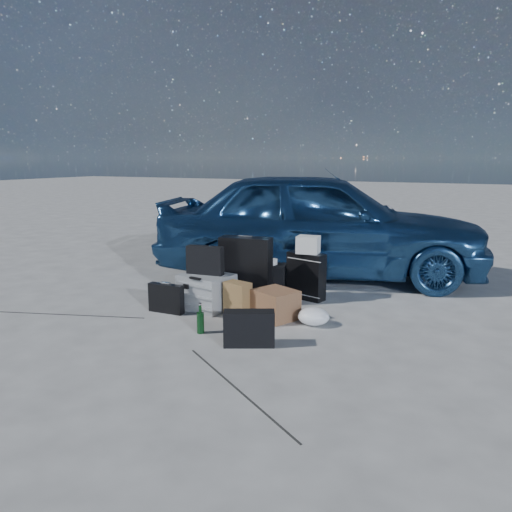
{
  "coord_description": "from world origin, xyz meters",
  "views": [
    {
      "loc": [
        2.42,
        -4.05,
        1.58
      ],
      "look_at": [
        0.07,
        0.85,
        0.51
      ],
      "focal_mm": 35.0,
      "sensor_mm": 36.0,
      "label": 1
    }
  ],
  "objects_px": {
    "duffel_bag": "(255,279)",
    "suitcase_left": "(246,270)",
    "green_bottle": "(200,319)",
    "car": "(320,224)",
    "cardboard_box": "(276,304)",
    "briefcase": "(166,298)",
    "pelican_case": "(207,291)",
    "suitcase_right": "(306,276)"
  },
  "relations": [
    {
      "from": "duffel_bag",
      "to": "suitcase_left",
      "type": "bearing_deg",
      "value": -94.71
    },
    {
      "from": "suitcase_left",
      "to": "green_bottle",
      "type": "height_order",
      "value": "suitcase_left"
    },
    {
      "from": "duffel_bag",
      "to": "car",
      "type": "bearing_deg",
      "value": 56.83
    },
    {
      "from": "cardboard_box",
      "to": "duffel_bag",
      "type": "bearing_deg",
      "value": 128.2
    },
    {
      "from": "suitcase_left",
      "to": "duffel_bag",
      "type": "distance_m",
      "value": 0.41
    },
    {
      "from": "briefcase",
      "to": "green_bottle",
      "type": "height_order",
      "value": "briefcase"
    },
    {
      "from": "suitcase_left",
      "to": "pelican_case",
      "type": "bearing_deg",
      "value": -133.73
    },
    {
      "from": "car",
      "to": "green_bottle",
      "type": "height_order",
      "value": "car"
    },
    {
      "from": "suitcase_left",
      "to": "duffel_bag",
      "type": "height_order",
      "value": "suitcase_left"
    },
    {
      "from": "duffel_bag",
      "to": "green_bottle",
      "type": "relative_size",
      "value": 2.68
    },
    {
      "from": "pelican_case",
      "to": "briefcase",
      "type": "relative_size",
      "value": 1.31
    },
    {
      "from": "pelican_case",
      "to": "duffel_bag",
      "type": "xyz_separation_m",
      "value": [
        0.21,
        0.74,
        -0.01
      ]
    },
    {
      "from": "pelican_case",
      "to": "green_bottle",
      "type": "bearing_deg",
      "value": -53.05
    },
    {
      "from": "car",
      "to": "green_bottle",
      "type": "xyz_separation_m",
      "value": [
        -0.26,
        -2.58,
        -0.59
      ]
    },
    {
      "from": "suitcase_left",
      "to": "suitcase_right",
      "type": "relative_size",
      "value": 1.38
    },
    {
      "from": "car",
      "to": "suitcase_right",
      "type": "xyz_separation_m",
      "value": [
        0.21,
        -1.08,
        -0.46
      ]
    },
    {
      "from": "pelican_case",
      "to": "cardboard_box",
      "type": "bearing_deg",
      "value": 9.92
    },
    {
      "from": "suitcase_left",
      "to": "suitcase_right",
      "type": "distance_m",
      "value": 0.71
    },
    {
      "from": "green_bottle",
      "to": "car",
      "type": "bearing_deg",
      "value": 84.27
    },
    {
      "from": "car",
      "to": "pelican_case",
      "type": "height_order",
      "value": "car"
    },
    {
      "from": "suitcase_right",
      "to": "cardboard_box",
      "type": "relative_size",
      "value": 1.36
    },
    {
      "from": "green_bottle",
      "to": "cardboard_box",
      "type": "bearing_deg",
      "value": 56.8
    },
    {
      "from": "green_bottle",
      "to": "duffel_bag",
      "type": "bearing_deg",
      "value": 95.4
    },
    {
      "from": "suitcase_left",
      "to": "green_bottle",
      "type": "bearing_deg",
      "value": -93.56
    },
    {
      "from": "briefcase",
      "to": "duffel_bag",
      "type": "height_order",
      "value": "duffel_bag"
    },
    {
      "from": "pelican_case",
      "to": "cardboard_box",
      "type": "distance_m",
      "value": 0.8
    },
    {
      "from": "pelican_case",
      "to": "car",
      "type": "bearing_deg",
      "value": 82.18
    },
    {
      "from": "car",
      "to": "suitcase_left",
      "type": "relative_size",
      "value": 5.78
    },
    {
      "from": "briefcase",
      "to": "cardboard_box",
      "type": "height_order",
      "value": "briefcase"
    },
    {
      "from": "suitcase_right",
      "to": "duffel_bag",
      "type": "distance_m",
      "value": 0.62
    },
    {
      "from": "car",
      "to": "green_bottle",
      "type": "distance_m",
      "value": 2.66
    },
    {
      "from": "briefcase",
      "to": "green_bottle",
      "type": "xyz_separation_m",
      "value": [
        0.65,
        -0.38,
        -0.02
      ]
    },
    {
      "from": "pelican_case",
      "to": "suitcase_right",
      "type": "xyz_separation_m",
      "value": [
        0.82,
        0.81,
        0.08
      ]
    },
    {
      "from": "pelican_case",
      "to": "duffel_bag",
      "type": "distance_m",
      "value": 0.77
    },
    {
      "from": "briefcase",
      "to": "suitcase_left",
      "type": "relative_size",
      "value": 0.53
    },
    {
      "from": "duffel_bag",
      "to": "green_bottle",
      "type": "bearing_deg",
      "value": -98.85
    },
    {
      "from": "car",
      "to": "cardboard_box",
      "type": "bearing_deg",
      "value": 168.99
    },
    {
      "from": "duffel_bag",
      "to": "cardboard_box",
      "type": "xyz_separation_m",
      "value": [
        0.58,
        -0.74,
        -0.03
      ]
    },
    {
      "from": "cardboard_box",
      "to": "pelican_case",
      "type": "bearing_deg",
      "value": 179.89
    },
    {
      "from": "green_bottle",
      "to": "briefcase",
      "type": "bearing_deg",
      "value": 149.89
    },
    {
      "from": "car",
      "to": "suitcase_right",
      "type": "distance_m",
      "value": 1.19
    },
    {
      "from": "briefcase",
      "to": "suitcase_left",
      "type": "height_order",
      "value": "suitcase_left"
    }
  ]
}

